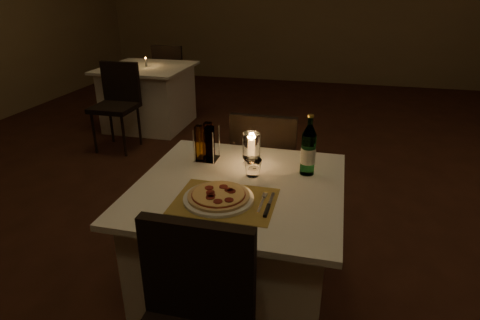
% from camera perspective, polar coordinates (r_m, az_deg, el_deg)
% --- Properties ---
extents(floor, '(8.00, 10.00, 0.02)m').
position_cam_1_polar(floor, '(2.91, 6.26, -10.89)').
color(floor, '#401F14').
rests_on(floor, ground).
extents(main_table, '(1.00, 1.00, 0.74)m').
position_cam_1_polar(main_table, '(2.15, -0.13, -12.12)').
color(main_table, white).
rests_on(main_table, ground).
extents(chair_far, '(0.42, 0.42, 0.90)m').
position_cam_1_polar(chair_far, '(2.68, 3.56, -0.28)').
color(chair_far, black).
rests_on(chair_far, ground).
extents(placemat, '(0.45, 0.34, 0.00)m').
position_cam_1_polar(placemat, '(1.81, -2.14, -5.83)').
color(placemat, '#AA883B').
rests_on(placemat, main_table).
extents(plate, '(0.32, 0.32, 0.01)m').
position_cam_1_polar(plate, '(1.82, -3.06, -5.47)').
color(plate, white).
rests_on(plate, placemat).
extents(pizza, '(0.28, 0.28, 0.02)m').
position_cam_1_polar(pizza, '(1.81, -3.07, -5.02)').
color(pizza, '#D8B77F').
rests_on(pizza, plate).
extents(fork, '(0.02, 0.18, 0.00)m').
position_cam_1_polar(fork, '(1.81, 3.22, -5.82)').
color(fork, silver).
rests_on(fork, placemat).
extents(knife, '(0.02, 0.22, 0.01)m').
position_cam_1_polar(knife, '(1.75, 3.97, -6.82)').
color(knife, black).
rests_on(knife, placemat).
extents(tumbler, '(0.09, 0.09, 0.09)m').
position_cam_1_polar(tumbler, '(2.03, 1.85, -1.09)').
color(tumbler, white).
rests_on(tumbler, main_table).
extents(water_bottle, '(0.08, 0.08, 0.32)m').
position_cam_1_polar(water_bottle, '(2.05, 9.68, 1.33)').
color(water_bottle, '#57A26A').
rests_on(water_bottle, main_table).
extents(hurricane_candle, '(0.09, 0.09, 0.18)m').
position_cam_1_polar(hurricane_candle, '(2.12, 1.63, 1.89)').
color(hurricane_candle, white).
rests_on(hurricane_candle, main_table).
extents(cruet_caddy, '(0.12, 0.12, 0.21)m').
position_cam_1_polar(cruet_caddy, '(2.20, -4.86, 2.31)').
color(cruet_caddy, white).
rests_on(cruet_caddy, main_table).
extents(neighbor_table_left, '(1.00, 1.00, 0.74)m').
position_cam_1_polar(neighbor_table_left, '(5.10, -12.80, 8.80)').
color(neighbor_table_left, white).
rests_on(neighbor_table_left, ground).
extents(neighbor_chair_la, '(0.42, 0.42, 0.90)m').
position_cam_1_polar(neighbor_chair_la, '(4.45, -17.02, 8.55)').
color(neighbor_chair_la, black).
rests_on(neighbor_chair_la, ground).
extents(neighbor_chair_lb, '(0.42, 0.42, 0.90)m').
position_cam_1_polar(neighbor_chair_lb, '(5.69, -9.79, 12.38)').
color(neighbor_chair_lb, black).
rests_on(neighbor_chair_lb, ground).
extents(neighbor_candle_left, '(0.03, 0.03, 0.11)m').
position_cam_1_polar(neighbor_candle_left, '(5.01, -13.24, 13.38)').
color(neighbor_candle_left, white).
rests_on(neighbor_candle_left, neighbor_table_left).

